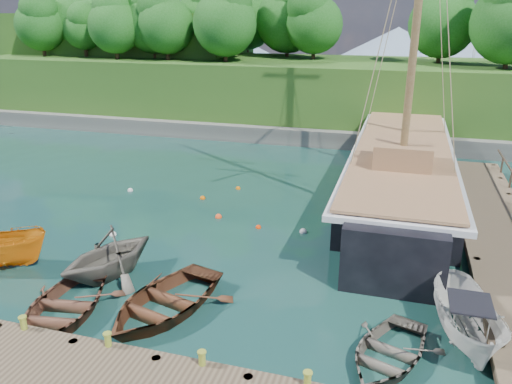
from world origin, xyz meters
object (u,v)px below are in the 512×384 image
(rowboat_2, at_px, (165,311))
(cabin_boat_white, at_px, (464,341))
(rowboat_1, at_px, (110,276))
(rowboat_3, at_px, (387,360))
(rowboat_0, at_px, (63,316))
(schooner, at_px, (400,175))

(rowboat_2, distance_m, cabin_boat_white, 10.08)
(rowboat_1, height_order, rowboat_2, rowboat_1)
(cabin_boat_white, bearing_deg, rowboat_2, 176.60)
(rowboat_3, height_order, cabin_boat_white, cabin_boat_white)
(rowboat_0, distance_m, rowboat_2, 3.49)
(rowboat_0, distance_m, cabin_boat_white, 13.48)
(rowboat_1, bearing_deg, cabin_boat_white, 18.71)
(rowboat_2, height_order, cabin_boat_white, cabin_boat_white)
(rowboat_2, bearing_deg, rowboat_0, -143.58)
(rowboat_3, distance_m, cabin_boat_white, 2.87)
(rowboat_3, distance_m, schooner, 15.31)
(rowboat_0, height_order, rowboat_3, rowboat_0)
(rowboat_3, bearing_deg, rowboat_1, -172.55)
(rowboat_2, distance_m, rowboat_3, 7.69)
(rowboat_3, bearing_deg, cabin_boat_white, 53.88)
(schooner, bearing_deg, rowboat_1, -129.53)
(rowboat_1, relative_size, cabin_boat_white, 0.91)
(rowboat_2, height_order, rowboat_3, rowboat_2)
(rowboat_2, xyz_separation_m, rowboat_3, (7.67, -0.52, 0.00))
(rowboat_1, height_order, cabin_boat_white, rowboat_1)
(rowboat_3, xyz_separation_m, schooner, (-0.02, 15.26, 1.23))
(rowboat_3, bearing_deg, schooner, 108.90)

